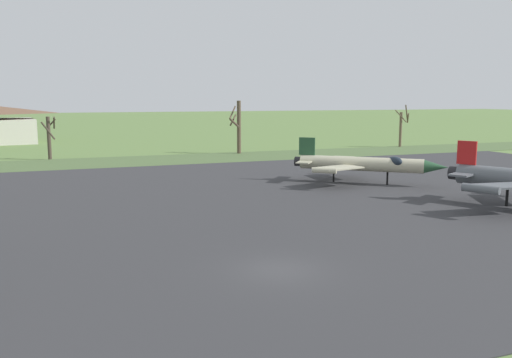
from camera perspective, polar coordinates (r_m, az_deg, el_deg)
The scene contains 7 objects.
ground_plane at distance 25.97m, azimuth 2.51°, elevation -9.90°, with size 600.00×600.00×0.00m, color #607F42.
asphalt_apron at distance 40.39m, azimuth -6.27°, elevation -3.12°, with size 107.37×52.38×0.05m, color #333335.
grass_verge_strip at distance 71.66m, azimuth -12.68°, elevation 1.92°, with size 167.37×12.00×0.06m, color #4E663A.
jet_fighter_front_left at distance 52.16m, azimuth 11.66°, elevation 1.63°, with size 12.76×12.07×4.41m.
bare_tree_right_of_center at distance 76.72m, azimuth -21.50°, elevation 4.36°, with size 1.99×2.02×5.85m.
bare_tree_far_right at distance 79.11m, azimuth -1.95°, elevation 5.74°, with size 1.89×2.98×7.93m.
bare_tree_backdrop_extra at distance 93.33m, azimuth 15.53°, elevation 5.51°, with size 3.12×2.11×7.21m.
Camera 1 is at (-9.69, -22.61, 8.31)m, focal length 36.89 mm.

